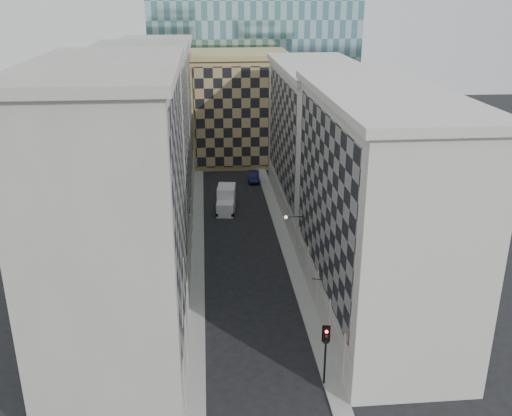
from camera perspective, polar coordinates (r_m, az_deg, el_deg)
sidewalk_west at (r=67.07m, az=-5.85°, el=-4.15°), size 1.50×100.00×0.15m
sidewalk_east at (r=67.68m, az=3.09°, el=-3.83°), size 1.50×100.00×0.15m
bldg_left_a at (r=45.50m, az=-13.63°, el=-1.01°), size 10.80×22.80×23.70m
bldg_left_b at (r=66.41m, az=-11.08°, el=5.65°), size 10.80×22.80×22.70m
bldg_left_c at (r=87.86m, az=-9.74°, el=9.09°), size 10.80×22.80×21.70m
bldg_right_a at (r=51.40m, az=11.89°, el=-0.10°), size 10.80×26.80×20.70m
bldg_right_b at (r=76.57m, az=6.17°, el=6.79°), size 10.80×28.80×19.70m
tan_block at (r=100.68m, az=-1.74°, el=10.05°), size 16.80×14.80×18.80m
flagpoles_left at (r=42.10m, az=-7.32°, el=-8.18°), size 0.10×6.33×2.33m
bracket_lamp at (r=59.69m, az=3.18°, el=-0.92°), size 1.98×0.36×0.36m
traffic_light at (r=44.00m, az=7.00°, el=-13.28°), size 0.63×0.57×5.01m
box_truck at (r=78.41m, az=-3.00°, el=0.76°), size 3.01×6.08×3.21m
dark_car at (r=90.62m, az=-0.24°, el=3.17°), size 1.99×4.82×1.55m
shop_sign at (r=51.72m, az=5.89°, el=-7.52°), size 0.90×0.79×0.89m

